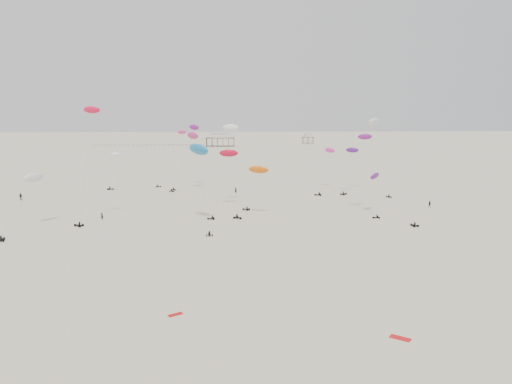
{
  "coord_description": "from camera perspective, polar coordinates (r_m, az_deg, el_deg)",
  "views": [
    {
      "loc": [
        -6.61,
        -18.04,
        23.7
      ],
      "look_at": [
        0.0,
        88.0,
        7.0
      ],
      "focal_mm": 35.0,
      "sensor_mm": 36.0,
      "label": 1
    }
  ],
  "objects": [
    {
      "name": "rig_11",
      "position": [
        115.17,
        -0.2,
        1.47
      ],
      "size": [
        8.87,
        6.44,
        12.22
      ],
      "rotation": [
        0.0,
        0.0,
        3.98
      ],
      "color": "black",
      "rests_on": "ground"
    },
    {
      "name": "spectator_0",
      "position": [
        118.35,
        -17.17,
        -3.02
      ],
      "size": [
        0.83,
        0.72,
        1.91
      ],
      "primitive_type": "imported",
      "rotation": [
        0.0,
        0.0,
        2.72
      ],
      "color": "black",
      "rests_on": "ground"
    },
    {
      "name": "rig_14",
      "position": [
        124.11,
        -3.42,
        3.45
      ],
      "size": [
        7.52,
        16.65,
        19.7
      ],
      "rotation": [
        0.0,
        0.0,
        1.63
      ],
      "color": "black",
      "rests_on": "ground"
    },
    {
      "name": "rig_8",
      "position": [
        173.25,
        -9.33,
        4.79
      ],
      "size": [
        9.41,
        15.86,
        22.75
      ],
      "rotation": [
        0.0,
        0.0,
        4.35
      ],
      "color": "black",
      "rests_on": "ground"
    },
    {
      "name": "rig_3",
      "position": [
        150.65,
        10.61,
        2.95
      ],
      "size": [
        6.36,
        6.01,
        13.95
      ],
      "rotation": [
        0.0,
        0.0,
        5.27
      ],
      "color": "black",
      "rests_on": "ground"
    },
    {
      "name": "rig_12",
      "position": [
        106.79,
        -6.5,
        4.19
      ],
      "size": [
        6.33,
        15.99,
        19.21
      ],
      "rotation": [
        0.0,
        0.0,
        0.11
      ],
      "color": "black",
      "rests_on": "ground"
    },
    {
      "name": "rig_13",
      "position": [
        112.87,
        -24.69,
        0.22
      ],
      "size": [
        4.54,
        16.67,
        15.77
      ],
      "rotation": [
        0.0,
        0.0,
        6.23
      ],
      "color": "black",
      "rests_on": "ground"
    },
    {
      "name": "rig_10",
      "position": [
        121.54,
        13.44,
        1.09
      ],
      "size": [
        4.2,
        9.17,
        10.62
      ],
      "rotation": [
        0.0,
        0.0,
        1.63
      ],
      "color": "black",
      "rests_on": "ground"
    },
    {
      "name": "rig_6",
      "position": [
        116.99,
        14.1,
        5.71
      ],
      "size": [
        9.11,
        16.4,
        24.61
      ],
      "rotation": [
        0.0,
        0.0,
        0.36
      ],
      "color": "black",
      "rests_on": "ground"
    },
    {
      "name": "spectator_1",
      "position": [
        135.44,
        19.24,
        -1.65
      ],
      "size": [
        0.99,
        0.6,
        1.98
      ],
      "primitive_type": "imported",
      "rotation": [
        0.0,
        0.0,
        6.25
      ],
      "color": "black",
      "rests_on": "ground"
    },
    {
      "name": "rig_4",
      "position": [
        161.27,
        -7.55,
        5.96
      ],
      "size": [
        9.58,
        10.01,
        20.98
      ],
      "rotation": [
        0.0,
        0.0,
        3.9
      ],
      "color": "black",
      "rests_on": "ground"
    },
    {
      "name": "grounded_kite_b",
      "position": [
        61.94,
        -9.21,
        -13.69
      ],
      "size": [
        1.89,
        1.56,
        0.07
      ],
      "primitive_type": "cube",
      "rotation": [
        0.0,
        0.0,
        0.57
      ],
      "color": "#BD0B0C",
      "rests_on": "ground"
    },
    {
      "name": "rig_2",
      "position": [
        155.03,
        -7.46,
        5.8
      ],
      "size": [
        10.0,
        5.86,
        18.53
      ],
      "rotation": [
        0.0,
        0.0,
        3.96
      ],
      "color": "black",
      "rests_on": "ground"
    },
    {
      "name": "spectator_3",
      "position": [
        150.68,
        -2.33,
        -0.12
      ],
      "size": [
        0.88,
        0.69,
        2.14
      ],
      "primitive_type": "imported",
      "rotation": [
        0.0,
        0.0,
        2.92
      ],
      "color": "black",
      "rests_on": "ground"
    },
    {
      "name": "pier_fence",
      "position": [
        372.9,
        -12.15,
        5.21
      ],
      "size": [
        80.2,
        0.2,
        1.5
      ],
      "color": "black",
      "rests_on": "ground"
    },
    {
      "name": "rig_7",
      "position": [
        127.52,
        -2.48,
        5.2
      ],
      "size": [
        6.87,
        9.75,
        21.44
      ],
      "rotation": [
        0.0,
        0.0,
        1.12
      ],
      "color": "black",
      "rests_on": "ground"
    },
    {
      "name": "spectator_2",
      "position": [
        153.03,
        -25.28,
        -0.84
      ],
      "size": [
        1.52,
        1.09,
        2.32
      ],
      "primitive_type": "imported",
      "rotation": [
        0.0,
        0.0,
        6.01
      ],
      "color": "black",
      "rests_on": "ground"
    },
    {
      "name": "pavilion_small",
      "position": [
        404.09,
        5.96,
        6.02
      ],
      "size": [
        9.0,
        7.0,
        8.0
      ],
      "color": "brown",
      "rests_on": "ground"
    },
    {
      "name": "rig_9",
      "position": [
        156.72,
        8.09,
        3.38
      ],
      "size": [
        9.39,
        17.86,
        19.29
      ],
      "rotation": [
        0.0,
        0.0,
        1.39
      ],
      "color": "black",
      "rests_on": "ground"
    },
    {
      "name": "rig_5",
      "position": [
        169.3,
        -16.01,
        2.51
      ],
      "size": [
        3.5,
        13.85,
        15.07
      ],
      "rotation": [
        0.0,
        0.0,
        4.38
      ],
      "color": "black",
      "rests_on": "ground"
    },
    {
      "name": "rig_0",
      "position": [
        155.22,
        12.79,
        5.09
      ],
      "size": [
        7.0,
        15.28,
        20.61
      ],
      "rotation": [
        0.0,
        0.0,
        3.49
      ],
      "color": "black",
      "rests_on": "ground"
    },
    {
      "name": "pavilion_main",
      "position": [
        368.58,
        -4.11,
        5.88
      ],
      "size": [
        21.0,
        13.0,
        9.8
      ],
      "color": "brown",
      "rests_on": "ground"
    },
    {
      "name": "ground_plane",
      "position": [
        219.43,
        -1.82,
        2.73
      ],
      "size": [
        900.0,
        900.0,
        0.0
      ],
      "primitive_type": "plane",
      "color": "beige"
    },
    {
      "name": "grounded_kite_a",
      "position": [
        57.51,
        16.16,
        -15.78
      ],
      "size": [
        2.3,
        2.05,
        0.08
      ],
      "primitive_type": "cube",
      "rotation": [
        0.0,
        0.0,
        -0.65
      ],
      "color": "red",
      "rests_on": "ground"
    },
    {
      "name": "rig_1",
      "position": [
        112.8,
        -18.72,
        4.73
      ],
      "size": [
        6.02,
        7.22,
        25.51
      ],
      "rotation": [
        0.0,
        0.0,
        1.18
      ],
      "color": "black",
      "rests_on": "ground"
    }
  ]
}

